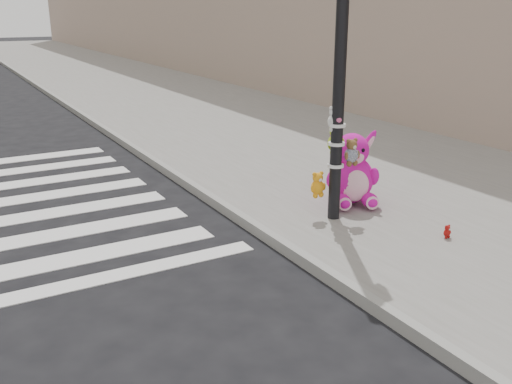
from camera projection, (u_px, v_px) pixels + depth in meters
ground at (223, 341)px, 5.23m from camera, size 120.00×120.00×0.00m
sidewalk_near at (224, 115)px, 15.83m from camera, size 7.00×80.00×0.14m
curb_edge at (100, 127)px, 14.21m from camera, size 0.12×80.00×0.15m
signal_pole at (339, 98)px, 7.41m from camera, size 0.67×0.50×4.00m
pink_bunny at (352, 174)px, 8.34m from camera, size 0.93×1.00×1.12m
red_teddy at (447, 231)px, 7.17m from camera, size 0.12×0.09×0.18m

